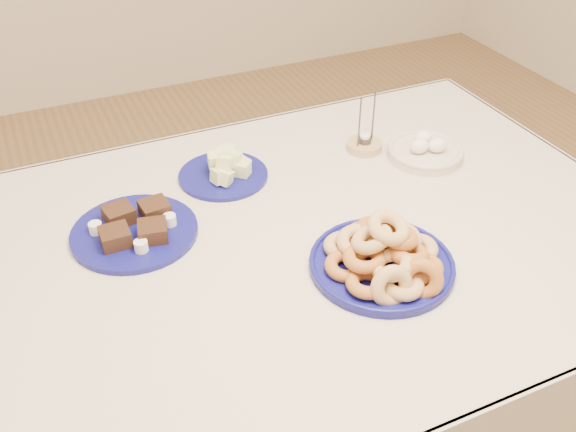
# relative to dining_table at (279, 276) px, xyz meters

# --- Properties ---
(dining_table) EXTENTS (1.71, 1.11, 0.75)m
(dining_table) POSITION_rel_dining_table_xyz_m (0.00, 0.00, 0.00)
(dining_table) COLOR brown
(dining_table) RESTS_ON ground
(donut_platter) EXTENTS (0.37, 0.37, 0.14)m
(donut_platter) POSITION_rel_dining_table_xyz_m (0.16, -0.18, 0.14)
(donut_platter) COLOR navy
(donut_platter) RESTS_ON dining_table
(melon_plate) EXTENTS (0.24, 0.24, 0.08)m
(melon_plate) POSITION_rel_dining_table_xyz_m (-0.02, 0.29, 0.13)
(melon_plate) COLOR navy
(melon_plate) RESTS_ON dining_table
(brownie_plate) EXTENTS (0.29, 0.29, 0.05)m
(brownie_plate) POSITION_rel_dining_table_xyz_m (-0.28, 0.15, 0.12)
(brownie_plate) COLOR navy
(brownie_plate) RESTS_ON dining_table
(candle_holder) EXTENTS (0.12, 0.12, 0.16)m
(candle_holder) POSITION_rel_dining_table_xyz_m (0.37, 0.27, 0.12)
(candle_holder) COLOR tan
(candle_holder) RESTS_ON dining_table
(egg_bowl) EXTENTS (0.22, 0.22, 0.07)m
(egg_bowl) POSITION_rel_dining_table_xyz_m (0.49, 0.16, 0.13)
(egg_bowl) COLOR beige
(egg_bowl) RESTS_ON dining_table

